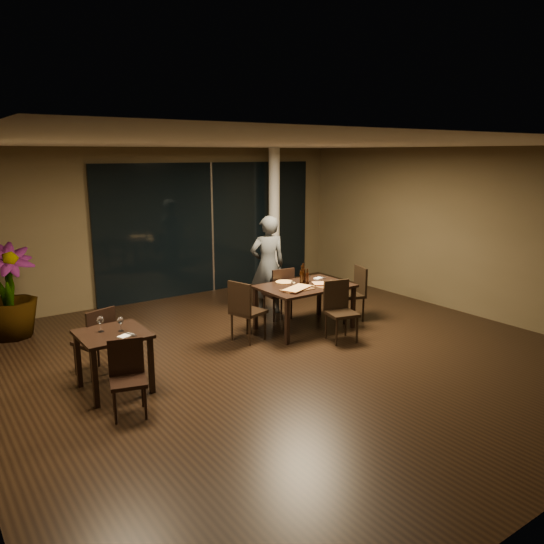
# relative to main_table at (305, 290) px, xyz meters

# --- Properties ---
(ground) EXTENTS (8.00, 8.00, 0.00)m
(ground) POSITION_rel_main_table_xyz_m (-1.00, -0.80, -0.68)
(ground) COLOR black
(ground) RESTS_ON ground
(wall_back) EXTENTS (8.00, 0.10, 3.00)m
(wall_back) POSITION_rel_main_table_xyz_m (-1.00, 3.25, 0.82)
(wall_back) COLOR #443924
(wall_back) RESTS_ON ground
(wall_right) EXTENTS (0.10, 8.00, 3.00)m
(wall_right) POSITION_rel_main_table_xyz_m (3.05, -0.80, 0.82)
(wall_right) COLOR #443924
(wall_right) RESTS_ON ground
(ceiling) EXTENTS (8.00, 8.00, 0.04)m
(ceiling) POSITION_rel_main_table_xyz_m (-1.00, -0.80, 2.34)
(ceiling) COLOR white
(ceiling) RESTS_ON wall_back
(window_panel) EXTENTS (5.00, 0.06, 2.70)m
(window_panel) POSITION_rel_main_table_xyz_m (0.00, 3.16, 0.67)
(window_panel) COLOR black
(window_panel) RESTS_ON ground
(column) EXTENTS (0.24, 0.24, 3.00)m
(column) POSITION_rel_main_table_xyz_m (1.40, 2.85, 0.82)
(column) COLOR white
(column) RESTS_ON ground
(main_table) EXTENTS (1.50, 1.00, 0.75)m
(main_table) POSITION_rel_main_table_xyz_m (0.00, 0.00, 0.00)
(main_table) COLOR black
(main_table) RESTS_ON ground
(side_table) EXTENTS (0.80, 0.80, 0.75)m
(side_table) POSITION_rel_main_table_xyz_m (-3.40, -0.50, -0.05)
(side_table) COLOR black
(side_table) RESTS_ON ground
(chair_main_far) EXTENTS (0.48, 0.48, 0.93)m
(chair_main_far) POSITION_rel_main_table_xyz_m (-0.03, 0.65, -0.15)
(chair_main_far) COLOR black
(chair_main_far) RESTS_ON ground
(chair_main_near) EXTENTS (0.53, 0.53, 0.94)m
(chair_main_near) POSITION_rel_main_table_xyz_m (0.12, -0.72, -0.15)
(chair_main_near) COLOR black
(chair_main_near) RESTS_ON ground
(chair_main_left) EXTENTS (0.56, 0.56, 0.97)m
(chair_main_left) POSITION_rel_main_table_xyz_m (-1.15, 0.04, -0.13)
(chair_main_left) COLOR black
(chair_main_left) RESTS_ON ground
(chair_main_right) EXTENTS (0.55, 0.55, 0.95)m
(chair_main_right) POSITION_rel_main_table_xyz_m (1.03, -0.10, -0.15)
(chair_main_right) COLOR black
(chair_main_right) RESTS_ON ground
(chair_side_far) EXTENTS (0.54, 0.54, 0.93)m
(chair_side_far) POSITION_rel_main_table_xyz_m (-3.43, 0.06, -0.16)
(chair_side_far) COLOR black
(chair_side_far) RESTS_ON ground
(chair_side_near) EXTENTS (0.49, 0.49, 0.85)m
(chair_side_near) POSITION_rel_main_table_xyz_m (-3.47, -1.17, -0.20)
(chair_side_near) COLOR black
(chair_side_near) RESTS_ON ground
(diner) EXTENTS (0.69, 0.55, 1.80)m
(diner) POSITION_rel_main_table_xyz_m (0.00, 1.09, 0.22)
(diner) COLOR #2E3033
(diner) RESTS_ON ground
(potted_plant) EXTENTS (0.92, 0.92, 1.50)m
(potted_plant) POSITION_rel_main_table_xyz_m (-4.09, 2.36, 0.07)
(potted_plant) COLOR #1D501A
(potted_plant) RESTS_ON ground
(pizza_board_left) EXTENTS (0.54, 0.27, 0.01)m
(pizza_board_left) POSITION_rel_main_table_xyz_m (-0.29, -0.18, 0.08)
(pizza_board_left) COLOR #412815
(pizza_board_left) RESTS_ON main_table
(pizza_board_right) EXTENTS (0.60, 0.39, 0.01)m
(pizza_board_right) POSITION_rel_main_table_xyz_m (0.32, -0.21, 0.08)
(pizza_board_right) COLOR #4E3119
(pizza_board_right) RESTS_ON main_table
(oblong_pizza_left) EXTENTS (0.56, 0.41, 0.02)m
(oblong_pizza_left) POSITION_rel_main_table_xyz_m (-0.29, -0.18, 0.10)
(oblong_pizza_left) COLOR #69090C
(oblong_pizza_left) RESTS_ON pizza_board_left
(oblong_pizza_right) EXTENTS (0.52, 0.41, 0.02)m
(oblong_pizza_right) POSITION_rel_main_table_xyz_m (0.32, -0.21, 0.10)
(oblong_pizza_right) COLOR maroon
(oblong_pizza_right) RESTS_ON pizza_board_right
(round_pizza) EXTENTS (0.29, 0.29, 0.01)m
(round_pizza) POSITION_rel_main_table_xyz_m (-0.17, 0.34, 0.08)
(round_pizza) COLOR #C44015
(round_pizza) RESTS_ON main_table
(bottle_a) EXTENTS (0.07, 0.07, 0.32)m
(bottle_a) POSITION_rel_main_table_xyz_m (-0.02, 0.05, 0.24)
(bottle_a) COLOR black
(bottle_a) RESTS_ON main_table
(bottle_b) EXTENTS (0.06, 0.06, 0.27)m
(bottle_b) POSITION_rel_main_table_xyz_m (0.05, 0.01, 0.21)
(bottle_b) COLOR black
(bottle_b) RESTS_ON main_table
(bottle_c) EXTENTS (0.08, 0.08, 0.35)m
(bottle_c) POSITION_rel_main_table_xyz_m (0.02, 0.08, 0.25)
(bottle_c) COLOR black
(bottle_c) RESTS_ON main_table
(tumbler_left) EXTENTS (0.07, 0.07, 0.08)m
(tumbler_left) POSITION_rel_main_table_xyz_m (-0.21, 0.05, 0.11)
(tumbler_left) COLOR white
(tumbler_left) RESTS_ON main_table
(tumbler_right) EXTENTS (0.08, 0.08, 0.10)m
(tumbler_right) POSITION_rel_main_table_xyz_m (0.20, 0.16, 0.12)
(tumbler_right) COLOR white
(tumbler_right) RESTS_ON main_table
(napkin_near) EXTENTS (0.20, 0.16, 0.01)m
(napkin_near) POSITION_rel_main_table_xyz_m (0.57, -0.14, 0.08)
(napkin_near) COLOR white
(napkin_near) RESTS_ON main_table
(napkin_far) EXTENTS (0.20, 0.14, 0.01)m
(napkin_far) POSITION_rel_main_table_xyz_m (0.50, 0.24, 0.08)
(napkin_far) COLOR white
(napkin_far) RESTS_ON main_table
(wine_glass_a) EXTENTS (0.08, 0.08, 0.19)m
(wine_glass_a) POSITION_rel_main_table_xyz_m (-3.50, -0.39, 0.17)
(wine_glass_a) COLOR white
(wine_glass_a) RESTS_ON side_table
(wine_glass_b) EXTENTS (0.07, 0.07, 0.17)m
(wine_glass_b) POSITION_rel_main_table_xyz_m (-3.29, -0.51, 0.16)
(wine_glass_b) COLOR white
(wine_glass_b) RESTS_ON side_table
(side_napkin) EXTENTS (0.21, 0.17, 0.01)m
(side_napkin) POSITION_rel_main_table_xyz_m (-3.32, -0.74, 0.08)
(side_napkin) COLOR white
(side_napkin) RESTS_ON side_table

